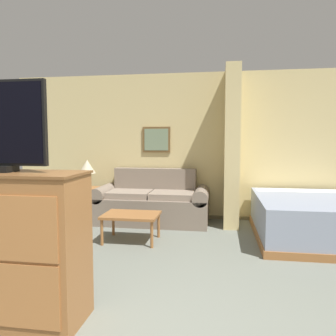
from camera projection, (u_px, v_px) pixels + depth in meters
wall_back at (195, 147)px, 5.91m from camera, size 6.76×0.16×2.60m
wall_partition_pillar at (232, 147)px, 5.39m from camera, size 0.24×0.73×2.60m
couch at (152, 203)px, 5.62m from camera, size 1.94×0.84×0.91m
coffee_table at (131, 217)px, 4.56m from camera, size 0.77×0.56×0.39m
side_table at (88, 193)px, 5.75m from camera, size 0.44×0.44×0.58m
table_lamp at (87, 168)px, 5.71m from camera, size 0.29×0.29×0.49m
tv_dresser at (2, 247)px, 2.55m from camera, size 1.32×0.50×1.17m
bed at (311, 218)px, 4.68m from camera, size 1.56×1.90×0.59m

